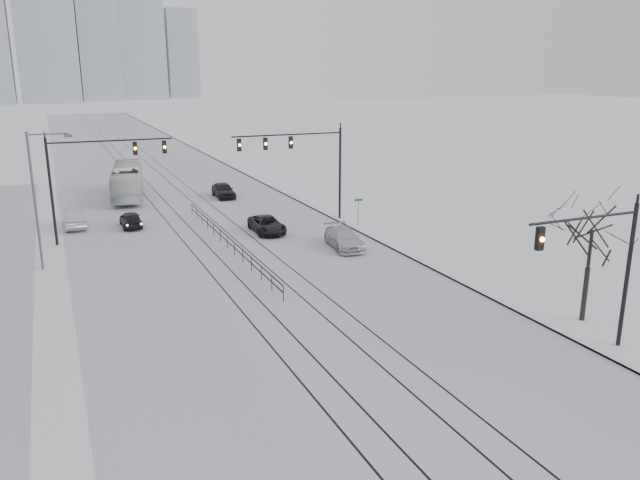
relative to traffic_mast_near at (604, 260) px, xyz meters
The scene contains 18 objects.
road 55.26m from the traffic_mast_near, 101.30° to the left, with size 22.00×260.00×0.02m, color silver.
sidewalk_east 54.26m from the traffic_mast_near, 87.13° to the left, with size 5.00×260.00×0.16m, color silver.
curb 54.19m from the traffic_mast_near, 89.72° to the left, with size 0.10×260.00×0.12m, color gray.
tram_rails 35.96m from the traffic_mast_near, 107.60° to the left, with size 5.30×180.00×0.01m.
skyline 268.96m from the traffic_mast_near, 91.23° to the left, with size 96.00×48.00×72.00m.
traffic_mast_near is the anchor object (origin of this frame).
traffic_mast_ne 29.14m from the traffic_mast_near, 95.19° to the left, with size 9.60×0.37×8.00m.
traffic_mast_nw 35.69m from the traffic_mast_near, 122.77° to the left, with size 9.10×0.37×8.00m.
street_light_west 33.24m from the traffic_mast_near, 133.76° to the left, with size 2.73×0.25×9.00m.
bare_tree 3.85m from the traffic_mast_near, 51.24° to the left, with size 4.40×4.40×6.10m.
median_fence 26.62m from the traffic_mast_near, 114.20° to the left, with size 0.06×24.00×1.00m.
street_sign 26.19m from the traffic_mast_near, 87.77° to the left, with size 0.70×0.06×2.40m.
sedan_sb_inner 37.48m from the traffic_mast_near, 116.19° to the left, with size 1.58×3.94×1.34m, color black.
sedan_sb_outer 41.06m from the traffic_mast_near, 120.56° to the left, with size 1.67×4.80×1.58m, color #B3B5BC.
sedan_nb_front 28.26m from the traffic_mast_near, 103.66° to the left, with size 2.20×4.77×1.32m, color black.
sedan_nb_right 21.22m from the traffic_mast_near, 97.83° to the left, with size 2.02×4.97×1.44m, color silver.
sedan_nb_far 43.27m from the traffic_mast_near, 98.11° to the left, with size 1.80×4.48×1.53m, color black.
box_truck 48.94m from the traffic_mast_near, 107.98° to the left, with size 2.85×12.19×3.39m, color silver.
Camera 1 is at (-11.29, -13.25, 12.69)m, focal length 35.00 mm.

